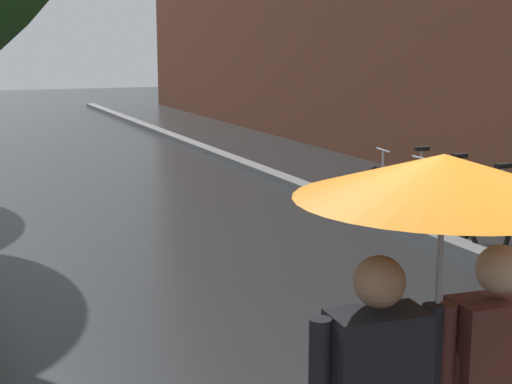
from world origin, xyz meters
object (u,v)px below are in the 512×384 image
(parked_bicycle_4, at_px, (446,195))
(couple_under_umbrella, at_px, (439,310))
(parked_bicycle_5, at_px, (408,185))
(parked_bicycle_3, at_px, (489,209))

(parked_bicycle_4, height_order, couple_under_umbrella, couple_under_umbrella)
(parked_bicycle_5, distance_m, couple_under_umbrella, 8.60)
(parked_bicycle_3, bearing_deg, parked_bicycle_4, 88.06)
(parked_bicycle_4, xyz_separation_m, parked_bicycle_5, (-0.06, 0.86, 0.00))
(parked_bicycle_4, height_order, parked_bicycle_5, same)
(parked_bicycle_5, bearing_deg, parked_bicycle_4, -86.24)
(parked_bicycle_3, relative_size, parked_bicycle_4, 1.01)
(couple_under_umbrella, bearing_deg, parked_bicycle_3, 48.07)
(parked_bicycle_3, height_order, parked_bicycle_5, same)
(couple_under_umbrella, bearing_deg, parked_bicycle_5, 56.31)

